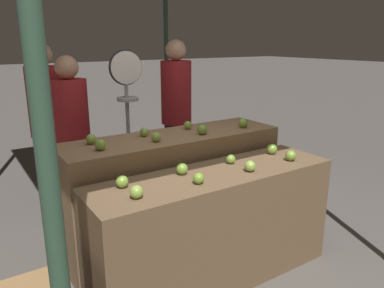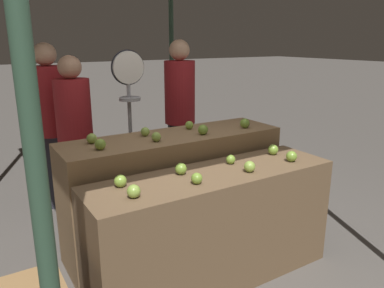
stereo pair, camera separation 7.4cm
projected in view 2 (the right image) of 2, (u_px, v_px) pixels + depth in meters
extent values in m
plane|color=#59544F|center=(213.00, 277.00, 2.96)|extent=(60.00, 60.00, 0.00)
cylinder|color=#33513D|center=(38.00, 183.00, 1.26)|extent=(0.07, 0.07, 2.70)
cylinder|color=#33513D|center=(172.00, 71.00, 5.74)|extent=(0.07, 0.07, 2.70)
cube|color=brown|center=(214.00, 227.00, 2.84)|extent=(1.93, 0.55, 0.88)
cube|color=olive|center=(175.00, 192.00, 3.31)|extent=(1.93, 0.55, 1.03)
sphere|color=#8EB247|center=(134.00, 191.00, 2.29)|extent=(0.08, 0.08, 0.08)
sphere|color=#7AA338|center=(197.00, 178.00, 2.51)|extent=(0.08, 0.08, 0.08)
sphere|color=#8EB247|center=(250.00, 167.00, 2.74)|extent=(0.08, 0.08, 0.08)
sphere|color=#7AA338|center=(292.00, 156.00, 2.97)|extent=(0.09, 0.09, 0.09)
sphere|color=#84AD3D|center=(120.00, 181.00, 2.46)|extent=(0.08, 0.08, 0.08)
sphere|color=#7AA338|center=(181.00, 169.00, 2.69)|extent=(0.09, 0.09, 0.09)
sphere|color=#7AA338|center=(231.00, 159.00, 2.92)|extent=(0.07, 0.07, 0.07)
sphere|color=#7AA338|center=(273.00, 150.00, 3.15)|extent=(0.09, 0.09, 0.09)
sphere|color=#84AD3D|center=(100.00, 144.00, 2.74)|extent=(0.08, 0.08, 0.08)
sphere|color=#8EB247|center=(156.00, 137.00, 2.96)|extent=(0.08, 0.08, 0.08)
sphere|color=#7AA338|center=(203.00, 130.00, 3.18)|extent=(0.09, 0.09, 0.09)
sphere|color=#7AA338|center=(245.00, 123.00, 3.42)|extent=(0.09, 0.09, 0.09)
sphere|color=#8EB247|center=(92.00, 138.00, 2.91)|extent=(0.08, 0.08, 0.08)
sphere|color=#8EB247|center=(145.00, 132.00, 3.13)|extent=(0.08, 0.08, 0.08)
sphere|color=#84AD3D|center=(189.00, 125.00, 3.38)|extent=(0.07, 0.07, 0.07)
cylinder|color=#99999E|center=(131.00, 147.00, 3.66)|extent=(0.04, 0.04, 1.60)
cylinder|color=black|center=(128.00, 67.00, 3.45)|extent=(0.32, 0.01, 0.32)
cylinder|color=silver|center=(128.00, 68.00, 3.44)|extent=(0.30, 0.02, 0.30)
cylinder|color=#99999E|center=(129.00, 91.00, 3.50)|extent=(0.01, 0.01, 0.14)
cylinder|color=#99999E|center=(130.00, 99.00, 3.52)|extent=(0.20, 0.20, 0.03)
cube|color=#2D2D38|center=(80.00, 185.00, 3.81)|extent=(0.27, 0.19, 0.78)
cylinder|color=maroon|center=(74.00, 114.00, 3.62)|extent=(0.39, 0.39, 0.68)
sphere|color=tan|center=(70.00, 67.00, 3.50)|extent=(0.22, 0.22, 0.22)
cube|color=#2D2D38|center=(57.00, 171.00, 4.13)|extent=(0.30, 0.24, 0.83)
cylinder|color=maroon|center=(49.00, 101.00, 3.92)|extent=(0.45, 0.45, 0.72)
sphere|color=tan|center=(44.00, 54.00, 3.79)|extent=(0.24, 0.24, 0.24)
cube|color=#2D2D38|center=(180.00, 156.00, 4.64)|extent=(0.31, 0.24, 0.85)
cylinder|color=maroon|center=(180.00, 92.00, 4.43)|extent=(0.46, 0.46, 0.74)
sphere|color=tan|center=(179.00, 50.00, 4.29)|extent=(0.24, 0.24, 0.24)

